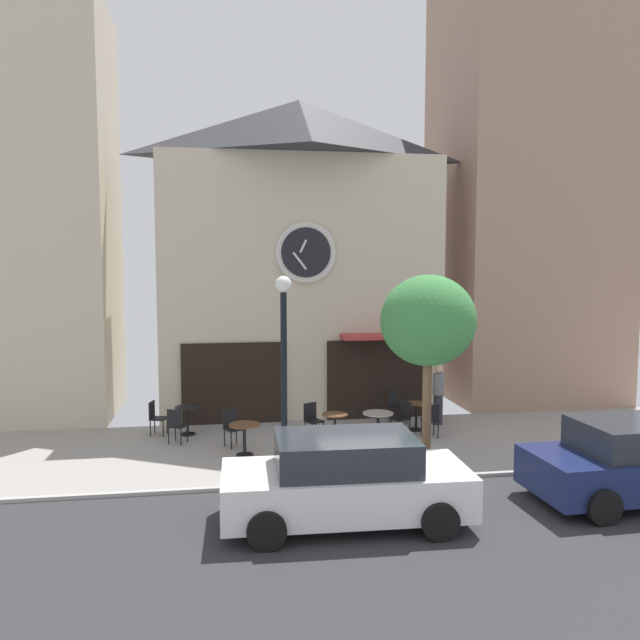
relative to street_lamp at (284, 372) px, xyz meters
name	(u,v)px	position (x,y,z in m)	size (l,w,h in m)	color
ground_plane	(392,494)	(1.97, -1.77, -2.19)	(25.00, 12.02, 0.13)	gray
clock_building	(299,253)	(1.04, 5.66, 2.67)	(8.25, 4.26, 9.38)	beige
neighbor_building_left	(13,213)	(-7.28, 6.11, 3.80)	(5.56, 3.75, 11.94)	beige
neighbor_building_right	(525,181)	(8.80, 6.70, 5.09)	(5.44, 4.94, 14.52)	#9E7A66
street_lamp	(284,372)	(0.00, 0.00, 0.00)	(0.36, 0.36, 4.27)	black
street_tree	(428,322)	(3.10, -0.45, 1.11)	(2.09, 1.88, 4.29)	brown
cafe_table_near_curb	(187,416)	(-2.26, 3.19, -1.65)	(0.65, 0.65, 0.75)	black
cafe_table_center_right	(245,433)	(-0.83, 1.14, -1.62)	(0.75, 0.75, 0.76)	black
cafe_table_near_door	(335,423)	(1.45, 1.77, -1.65)	(0.65, 0.65, 0.76)	black
cafe_table_leftmost	(378,420)	(2.59, 1.88, -1.63)	(0.78, 0.78, 0.72)	black
cafe_table_center_left	(416,412)	(3.86, 2.68, -1.65)	(0.66, 0.66, 0.75)	black
cafe_chair_by_entrance	(156,415)	(-3.09, 3.27, -1.64)	(0.48, 0.48, 0.90)	black
cafe_chair_facing_wall	(431,418)	(4.01, 1.91, -1.64)	(0.41, 0.41, 0.90)	black
cafe_chair_right_end	(176,423)	(-2.49, 2.34, -1.64)	(0.53, 0.53, 0.90)	black
cafe_chair_under_awning	(396,405)	(3.50, 3.47, -1.64)	(0.56, 0.56, 0.90)	black
cafe_chair_left_end	(403,415)	(3.37, 2.29, -1.64)	(0.53, 0.53, 0.90)	black
cafe_chair_facing_street	(232,425)	(-1.11, 1.96, -1.64)	(0.54, 0.54, 0.90)	black
cafe_chair_curbside	(312,417)	(0.96, 2.42, -1.64)	(0.54, 0.54, 0.90)	black
pedestrian_grey	(438,394)	(4.66, 3.22, -1.30)	(0.45, 0.45, 1.67)	#2D2D38
parked_car_white	(346,480)	(0.78, -3.01, -1.41)	(4.35, 2.11, 1.55)	white
parked_car_navy	(640,461)	(6.58, -2.83, -1.41)	(4.38, 2.17, 1.55)	navy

